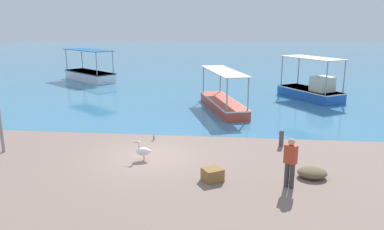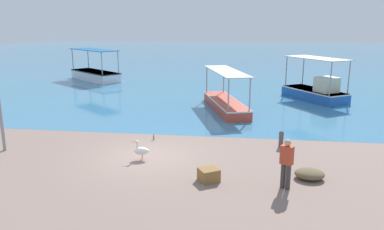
{
  "view_description": "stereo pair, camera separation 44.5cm",
  "coord_description": "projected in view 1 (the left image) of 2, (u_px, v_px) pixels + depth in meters",
  "views": [
    {
      "loc": [
        3.27,
        -14.17,
        5.32
      ],
      "look_at": [
        1.44,
        2.75,
        1.1
      ],
      "focal_mm": 35.0,
      "sensor_mm": 36.0,
      "label": 1
    },
    {
      "loc": [
        3.71,
        -14.11,
        5.32
      ],
      "look_at": [
        1.44,
        2.75,
        1.1
      ],
      "focal_mm": 35.0,
      "sensor_mm": 36.0,
      "label": 2
    }
  ],
  "objects": [
    {
      "name": "pelican",
      "position": [
        143.0,
        151.0,
        14.79
      ],
      "size": [
        0.81,
        0.33,
        0.8
      ],
      "color": "#E0997A",
      "rests_on": "ground"
    },
    {
      "name": "mooring_bollard",
      "position": [
        281.0,
        138.0,
        16.47
      ],
      "size": [
        0.21,
        0.21,
        0.73
      ],
      "color": "#47474C",
      "rests_on": "ground"
    },
    {
      "name": "ground",
      "position": [
        150.0,
        156.0,
        15.29
      ],
      "size": [
        120.0,
        120.0,
        0.0
      ],
      "primitive_type": "plane",
      "color": "#826A60"
    },
    {
      "name": "fishing_boat_near_left",
      "position": [
        312.0,
        90.0,
        26.48
      ],
      "size": [
        4.27,
        5.13,
        2.95
      ],
      "color": "#215AB4",
      "rests_on": "harbor_water"
    },
    {
      "name": "harbor_water",
      "position": [
        213.0,
        56.0,
        61.61
      ],
      "size": [
        110.0,
        90.0,
        0.0
      ],
      "primitive_type": "cube",
      "color": "teal",
      "rests_on": "ground"
    },
    {
      "name": "fishing_boat_far_left",
      "position": [
        90.0,
        74.0,
        35.16
      ],
      "size": [
        5.93,
        5.32,
        2.87
      ],
      "color": "white",
      "rests_on": "harbor_water"
    },
    {
      "name": "glass_bottle",
      "position": [
        154.0,
        138.0,
        17.37
      ],
      "size": [
        0.07,
        0.07,
        0.27
      ],
      "color": "#3F7F4C",
      "rests_on": "ground"
    },
    {
      "name": "fishing_boat_center",
      "position": [
        223.0,
        102.0,
        23.41
      ],
      "size": [
        3.3,
        6.5,
        2.45
      ],
      "color": "#C34430",
      "rests_on": "harbor_water"
    },
    {
      "name": "cargo_crate",
      "position": [
        212.0,
        175.0,
        12.89
      ],
      "size": [
        0.85,
        0.83,
        0.44
      ],
      "primitive_type": "cube",
      "rotation": [
        0.0,
        0.0,
        3.69
      ],
      "color": "brown",
      "rests_on": "ground"
    },
    {
      "name": "net_pile",
      "position": [
        312.0,
        173.0,
        13.17
      ],
      "size": [
        1.03,
        0.88,
        0.35
      ],
      "primitive_type": "ellipsoid",
      "color": "brown",
      "rests_on": "ground"
    },
    {
      "name": "fisherman_standing",
      "position": [
        290.0,
        162.0,
        12.2
      ],
      "size": [
        0.46,
        0.39,
        1.69
      ],
      "color": "#3B3636",
      "rests_on": "ground"
    }
  ]
}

